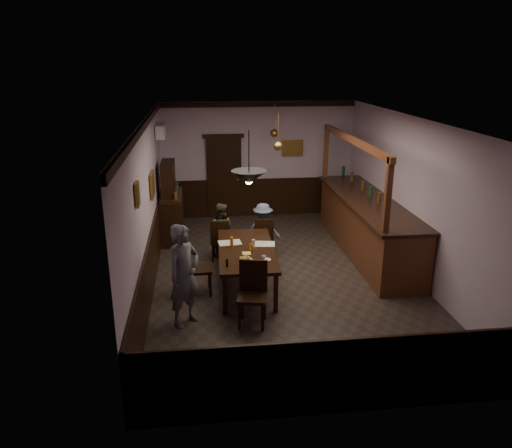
{
  "coord_description": "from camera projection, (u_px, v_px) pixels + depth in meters",
  "views": [
    {
      "loc": [
        -1.56,
        -8.79,
        4.04
      ],
      "look_at": [
        -0.55,
        -0.2,
        1.15
      ],
      "focal_mm": 35.0,
      "sensor_mm": 36.0,
      "label": 1
    }
  ],
  "objects": [
    {
      "name": "sideboard",
      "position": [
        172.0,
        209.0,
        11.5
      ],
      "size": [
        0.49,
        1.38,
        1.83
      ],
      "color": "black",
      "rests_on": "ground"
    },
    {
      "name": "dining_table",
      "position": [
        246.0,
        252.0,
        9.06
      ],
      "size": [
        1.08,
        2.23,
        0.75
      ],
      "rotation": [
        0.0,
        0.0,
        -0.04
      ],
      "color": "black",
      "rests_on": "ground"
    },
    {
      "name": "bar_counter",
      "position": [
        367.0,
        225.0,
        10.71
      ],
      "size": [
        1.04,
        4.48,
        2.51
      ],
      "color": "#532516",
      "rests_on": "ground"
    },
    {
      "name": "ac_unit",
      "position": [
        161.0,
        131.0,
        11.42
      ],
      "size": [
        0.2,
        0.85,
        0.3
      ],
      "color": "white",
      "rests_on": "ground"
    },
    {
      "name": "pepper_mill",
      "position": [
        227.0,
        263.0,
        8.25
      ],
      "size": [
        0.04,
        0.04,
        0.14
      ],
      "primitive_type": "cylinder",
      "color": "black",
      "rests_on": "dining_table"
    },
    {
      "name": "person_seated_right",
      "position": [
        263.0,
        229.0,
        10.59
      ],
      "size": [
        0.84,
        0.64,
        1.15
      ],
      "primitive_type": "imported",
      "rotation": [
        0.0,
        0.0,
        2.82
      ],
      "color": "slate",
      "rests_on": "ground"
    },
    {
      "name": "person_seated_left",
      "position": [
        221.0,
        230.0,
        10.52
      ],
      "size": [
        0.69,
        0.61,
        1.17
      ],
      "primitive_type": "imported",
      "rotation": [
        0.0,
        0.0,
        2.79
      ],
      "color": "#43482B",
      "rests_on": "ground"
    },
    {
      "name": "person_standing",
      "position": [
        184.0,
        275.0,
        7.75
      ],
      "size": [
        0.71,
        0.71,
        1.66
      ],
      "primitive_type": "imported",
      "rotation": [
        0.0,
        0.0,
        0.79
      ],
      "color": "slate",
      "rests_on": "ground"
    },
    {
      "name": "coffee_cup",
      "position": [
        264.0,
        258.0,
        8.51
      ],
      "size": [
        0.08,
        0.08,
        0.07
      ],
      "primitive_type": "imported",
      "rotation": [
        0.0,
        0.0,
        -0.04
      ],
      "color": "white",
      "rests_on": "saucer"
    },
    {
      "name": "beer_glass",
      "position": [
        232.0,
        242.0,
        9.07
      ],
      "size": [
        0.06,
        0.06,
        0.2
      ],
      "primitive_type": "cylinder",
      "color": "#BF721E",
      "rests_on": "dining_table"
    },
    {
      "name": "pastry_ring_b",
      "position": [
        246.0,
        258.0,
        8.55
      ],
      "size": [
        0.13,
        0.13,
        0.04
      ],
      "primitive_type": "torus",
      "color": "#C68C47",
      "rests_on": "pastry_plate"
    },
    {
      "name": "door_back",
      "position": [
        224.0,
        178.0,
        13.02
      ],
      "size": [
        0.9,
        0.06,
        2.1
      ],
      "primitive_type": "cube",
      "color": "black",
      "rests_on": "ground"
    },
    {
      "name": "newspaper_left",
      "position": [
        230.0,
        243.0,
        9.32
      ],
      "size": [
        0.45,
        0.34,
        0.01
      ],
      "primitive_type": "cube",
      "rotation": [
        0.0,
        0.0,
        0.1
      ],
      "color": "silver",
      "rests_on": "dining_table"
    },
    {
      "name": "chair_side",
      "position": [
        195.0,
        265.0,
        8.83
      ],
      "size": [
        0.45,
        0.45,
        1.0
      ],
      "rotation": [
        0.0,
        0.0,
        1.6
      ],
      "color": "black",
      "rests_on": "ground"
    },
    {
      "name": "room",
      "position": [
        284.0,
        202.0,
        9.26
      ],
      "size": [
        5.01,
        8.01,
        3.01
      ],
      "color": "#2D2621",
      "rests_on": "ground"
    },
    {
      "name": "chair_near",
      "position": [
        253.0,
        290.0,
        7.85
      ],
      "size": [
        0.53,
        0.53,
        1.03
      ],
      "rotation": [
        0.0,
        0.0,
        -0.21
      ],
      "color": "black",
      "rests_on": "ground"
    },
    {
      "name": "saucer",
      "position": [
        267.0,
        260.0,
        8.53
      ],
      "size": [
        0.15,
        0.15,
        0.01
      ],
      "primitive_type": "cylinder",
      "color": "white",
      "rests_on": "dining_table"
    },
    {
      "name": "pastry_plate",
      "position": [
        246.0,
        260.0,
        8.52
      ],
      "size": [
        0.22,
        0.22,
        0.01
      ],
      "primitive_type": "cylinder",
      "color": "white",
      "rests_on": "dining_table"
    },
    {
      "name": "soda_can",
      "position": [
        251.0,
        247.0,
        8.94
      ],
      "size": [
        0.07,
        0.07,
        0.12
      ],
      "primitive_type": "cylinder",
      "color": "orange",
      "rests_on": "dining_table"
    },
    {
      "name": "pendant_brass_far",
      "position": [
        274.0,
        133.0,
        12.09
      ],
      "size": [
        0.2,
        0.2,
        0.81
      ],
      "color": "#BF8C3F",
      "rests_on": "ground"
    },
    {
      "name": "newspaper_right",
      "position": [
        263.0,
        244.0,
        9.26
      ],
      "size": [
        0.46,
        0.36,
        0.01
      ],
      "primitive_type": "cube",
      "rotation": [
        0.0,
        0.0,
        -0.14
      ],
      "color": "silver",
      "rests_on": "dining_table"
    },
    {
      "name": "water_glass",
      "position": [
        253.0,
        244.0,
        9.08
      ],
      "size": [
        0.06,
        0.06,
        0.15
      ],
      "primitive_type": "cylinder",
      "color": "silver",
      "rests_on": "dining_table"
    },
    {
      "name": "chair_far_right",
      "position": [
        264.0,
        237.0,
        10.35
      ],
      "size": [
        0.44,
        0.44,
        0.92
      ],
      "rotation": [
        0.0,
        0.0,
        3.03
      ],
      "color": "black",
      "rests_on": "ground"
    },
    {
      "name": "napkin",
      "position": [
        247.0,
        253.0,
        8.83
      ],
      "size": [
        0.16,
        0.16,
        0.0
      ],
      "primitive_type": "cube",
      "rotation": [
        0.0,
        0.0,
        -0.04
      ],
      "color": "#FFE85D",
      "rests_on": "dining_table"
    },
    {
      "name": "picture_left_small",
      "position": [
        137.0,
        194.0,
        7.27
      ],
      "size": [
        0.04,
        0.28,
        0.36
      ],
      "color": "olive",
      "rests_on": "ground"
    },
    {
      "name": "picture_left_large",
      "position": [
        152.0,
        185.0,
        9.67
      ],
      "size": [
        0.04,
        0.62,
        0.48
      ],
      "color": "olive",
      "rests_on": "ground"
    },
    {
      "name": "pastry_ring_a",
      "position": [
        243.0,
        258.0,
        8.52
      ],
      "size": [
        0.13,
        0.13,
        0.04
      ],
      "primitive_type": "torus",
      "color": "#C68C47",
      "rests_on": "pastry_plate"
    },
    {
      "name": "picture_back",
      "position": [
        293.0,
        148.0,
        12.99
      ],
      "size": [
        0.55,
        0.04,
        0.42
      ],
      "color": "olive",
      "rests_on": "ground"
    },
    {
      "name": "pendant_brass_mid",
      "position": [
        278.0,
        146.0,
        10.36
      ],
      "size": [
        0.2,
        0.2,
        0.81
      ],
      "color": "#BF8C3F",
      "rests_on": "ground"
    },
    {
      "name": "chair_far_left",
      "position": [
        220.0,
        239.0,
        10.29
      ],
      "size": [
        0.44,
        0.44,
        0.9
      ],
      "rotation": [
        0.0,
        0.0,
        3.0
      ],
      "color": "black",
      "rests_on": "ground"
    },
    {
      "name": "pendant_iron",
      "position": [
        249.0,
        178.0,
        7.8
      ],
      "size": [
        0.56,
        0.56,
        0.85
      ],
      "color": "black",
      "rests_on": "ground"
    }
  ]
}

